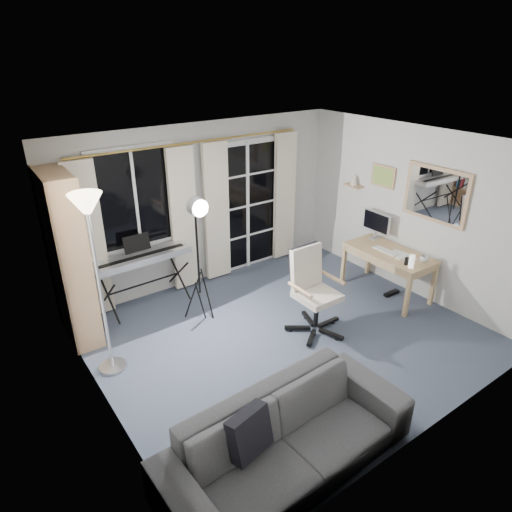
{
  "coord_description": "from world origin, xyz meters",
  "views": [
    {
      "loc": [
        -3.13,
        -3.7,
        3.38
      ],
      "look_at": [
        -0.22,
        0.35,
        1.05
      ],
      "focal_mm": 32.0,
      "sensor_mm": 36.0,
      "label": 1
    }
  ],
  "objects_px": {
    "studio_light": "(198,222)",
    "office_chair": "(311,283)",
    "sofa": "(288,430)",
    "desk": "(389,257)",
    "monitor": "(376,223)",
    "keyboard_piano": "(142,259)",
    "mug": "(424,258)",
    "bookshelf": "(65,263)",
    "torchiere_lamp": "(91,233)"
  },
  "relations": [
    {
      "from": "sofa",
      "to": "keyboard_piano",
      "type": "bearing_deg",
      "value": 86.39
    },
    {
      "from": "sofa",
      "to": "studio_light",
      "type": "bearing_deg",
      "value": 74.96
    },
    {
      "from": "mug",
      "to": "sofa",
      "type": "relative_size",
      "value": 0.05
    },
    {
      "from": "desk",
      "to": "sofa",
      "type": "bearing_deg",
      "value": -152.89
    },
    {
      "from": "office_chair",
      "to": "monitor",
      "type": "bearing_deg",
      "value": 15.53
    },
    {
      "from": "bookshelf",
      "to": "office_chair",
      "type": "distance_m",
      "value": 2.99
    },
    {
      "from": "mug",
      "to": "sofa",
      "type": "distance_m",
      "value": 3.41
    },
    {
      "from": "monitor",
      "to": "mug",
      "type": "relative_size",
      "value": 4.39
    },
    {
      "from": "bookshelf",
      "to": "office_chair",
      "type": "height_order",
      "value": "bookshelf"
    },
    {
      "from": "studio_light",
      "to": "mug",
      "type": "bearing_deg",
      "value": -33.38
    },
    {
      "from": "desk",
      "to": "office_chair",
      "type": "bearing_deg",
      "value": -178.71
    },
    {
      "from": "desk",
      "to": "sofa",
      "type": "relative_size",
      "value": 0.55
    },
    {
      "from": "bookshelf",
      "to": "mug",
      "type": "bearing_deg",
      "value": -24.71
    },
    {
      "from": "keyboard_piano",
      "to": "sofa",
      "type": "relative_size",
      "value": 0.6
    },
    {
      "from": "bookshelf",
      "to": "torchiere_lamp",
      "type": "distance_m",
      "value": 1.15
    },
    {
      "from": "office_chair",
      "to": "mug",
      "type": "xyz_separation_m",
      "value": [
        1.61,
        -0.49,
        0.08
      ]
    },
    {
      "from": "bookshelf",
      "to": "keyboard_piano",
      "type": "bearing_deg",
      "value": 8.23
    },
    {
      "from": "bookshelf",
      "to": "studio_light",
      "type": "bearing_deg",
      "value": -21.64
    },
    {
      "from": "office_chair",
      "to": "sofa",
      "type": "relative_size",
      "value": 0.48
    },
    {
      "from": "torchiere_lamp",
      "to": "keyboard_piano",
      "type": "distance_m",
      "value": 1.63
    },
    {
      "from": "mug",
      "to": "desk",
      "type": "bearing_deg",
      "value": 101.31
    },
    {
      "from": "desk",
      "to": "sofa",
      "type": "distance_m",
      "value": 3.5
    },
    {
      "from": "desk",
      "to": "keyboard_piano",
      "type": "bearing_deg",
      "value": 151.6
    },
    {
      "from": "desk",
      "to": "studio_light",
      "type": "bearing_deg",
      "value": 160.44
    },
    {
      "from": "bookshelf",
      "to": "mug",
      "type": "distance_m",
      "value": 4.62
    },
    {
      "from": "monitor",
      "to": "office_chair",
      "type": "bearing_deg",
      "value": -164.06
    },
    {
      "from": "studio_light",
      "to": "desk",
      "type": "bearing_deg",
      "value": -25.1
    },
    {
      "from": "monitor",
      "to": "sofa",
      "type": "distance_m",
      "value": 3.92
    },
    {
      "from": "keyboard_piano",
      "to": "desk",
      "type": "bearing_deg",
      "value": -31.07
    },
    {
      "from": "bookshelf",
      "to": "monitor",
      "type": "height_order",
      "value": "bookshelf"
    },
    {
      "from": "keyboard_piano",
      "to": "mug",
      "type": "bearing_deg",
      "value": -36.89
    },
    {
      "from": "office_chair",
      "to": "monitor",
      "type": "distance_m",
      "value": 1.79
    },
    {
      "from": "studio_light",
      "to": "office_chair",
      "type": "bearing_deg",
      "value": -47.57
    },
    {
      "from": "bookshelf",
      "to": "sofa",
      "type": "height_order",
      "value": "bookshelf"
    },
    {
      "from": "bookshelf",
      "to": "torchiere_lamp",
      "type": "height_order",
      "value": "bookshelf"
    },
    {
      "from": "torchiere_lamp",
      "to": "studio_light",
      "type": "bearing_deg",
      "value": 11.79
    },
    {
      "from": "keyboard_piano",
      "to": "studio_light",
      "type": "distance_m",
      "value": 1.11
    },
    {
      "from": "mug",
      "to": "bookshelf",
      "type": "bearing_deg",
      "value": 153.04
    },
    {
      "from": "torchiere_lamp",
      "to": "studio_light",
      "type": "xyz_separation_m",
      "value": [
        1.35,
        0.28,
        -0.27
      ]
    },
    {
      "from": "bookshelf",
      "to": "office_chair",
      "type": "xyz_separation_m",
      "value": [
        2.49,
        -1.6,
        -0.35
      ]
    },
    {
      "from": "studio_light",
      "to": "monitor",
      "type": "height_order",
      "value": "studio_light"
    },
    {
      "from": "keyboard_piano",
      "to": "mug",
      "type": "xyz_separation_m",
      "value": [
        3.13,
        -2.19,
        -0.01
      ]
    },
    {
      "from": "torchiere_lamp",
      "to": "office_chair",
      "type": "height_order",
      "value": "torchiere_lamp"
    },
    {
      "from": "torchiere_lamp",
      "to": "bookshelf",
      "type": "bearing_deg",
      "value": 96.81
    },
    {
      "from": "studio_light",
      "to": "monitor",
      "type": "xyz_separation_m",
      "value": [
        2.74,
        -0.49,
        -0.47
      ]
    },
    {
      "from": "keyboard_piano",
      "to": "desk",
      "type": "distance_m",
      "value": 3.48
    },
    {
      "from": "torchiere_lamp",
      "to": "desk",
      "type": "distance_m",
      "value": 4.1
    },
    {
      "from": "mug",
      "to": "keyboard_piano",
      "type": "bearing_deg",
      "value": 145.02
    },
    {
      "from": "monitor",
      "to": "desk",
      "type": "bearing_deg",
      "value": -112.87
    },
    {
      "from": "monitor",
      "to": "sofa",
      "type": "bearing_deg",
      "value": -148.23
    }
  ]
}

